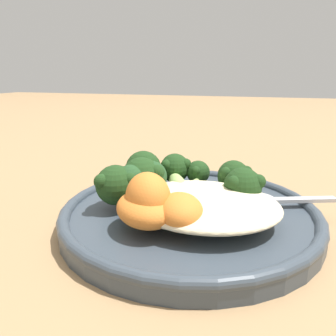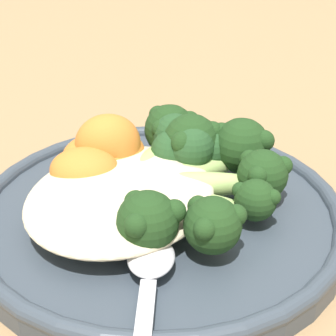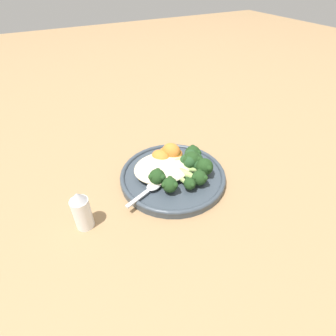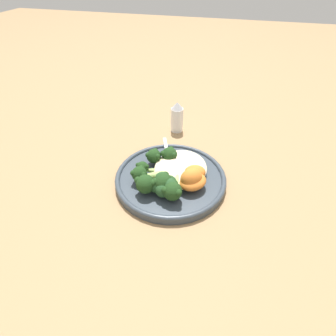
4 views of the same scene
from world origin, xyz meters
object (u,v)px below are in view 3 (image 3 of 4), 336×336
object	(u,v)px
broccoli_stalk_0	(159,175)
broccoli_stalk_5	(191,160)
broccoli_stalk_4	(199,167)
broccoli_stalk_1	(169,182)
kale_tuft	(192,160)
quinoa_mound	(163,167)
sweet_potato_chunk_2	(161,156)
spoon	(151,188)
sweet_potato_chunk_0	(171,151)
salt_shaker	(81,210)
broccoli_stalk_2	(184,180)
broccoli_stalk_6	(187,156)
plate	(173,176)
broccoli_stalk_3	(191,175)
sweet_potato_chunk_1	(171,153)

from	to	relation	value
broccoli_stalk_0	broccoli_stalk_5	size ratio (longest dim) A/B	0.91
broccoli_stalk_4	broccoli_stalk_1	bearing A→B (deg)	-134.22
broccoli_stalk_4	broccoli_stalk_5	bearing A→B (deg)	140.39
kale_tuft	quinoa_mound	bearing A→B (deg)	165.39
sweet_potato_chunk_2	spoon	size ratio (longest dim) A/B	0.48
broccoli_stalk_1	sweet_potato_chunk_0	world-z (taller)	sweet_potato_chunk_0
salt_shaker	spoon	bearing A→B (deg)	4.70
broccoli_stalk_1	broccoli_stalk_2	size ratio (longest dim) A/B	0.97
sweet_potato_chunk_0	spoon	size ratio (longest dim) A/B	0.47
salt_shaker	broccoli_stalk_6	bearing A→B (deg)	12.41
plate	spoon	size ratio (longest dim) A/B	2.51
broccoli_stalk_4	kale_tuft	bearing A→B (deg)	130.04
broccoli_stalk_6	kale_tuft	distance (m)	0.02
broccoli_stalk_3	spoon	bearing A→B (deg)	-124.90
salt_shaker	broccoli_stalk_5	bearing A→B (deg)	8.10
broccoli_stalk_0	quinoa_mound	bearing A→B (deg)	-168.97
kale_tuft	salt_shaker	xyz separation A→B (m)	(-0.29, -0.04, 0.00)
quinoa_mound	broccoli_stalk_1	size ratio (longest dim) A/B	1.36
quinoa_mound	broccoli_stalk_0	size ratio (longest dim) A/B	1.77
kale_tuft	broccoli_stalk_5	bearing A→B (deg)	-163.57
broccoli_stalk_0	broccoli_stalk_6	bearing A→B (deg)	158.99
broccoli_stalk_2	broccoli_stalk_4	bearing A→B (deg)	101.88
broccoli_stalk_3	salt_shaker	distance (m)	0.26
broccoli_stalk_1	sweet_potato_chunk_0	xyz separation A→B (m)	(0.06, 0.09, 0.01)
broccoli_stalk_3	broccoli_stalk_4	xyz separation A→B (m)	(0.03, 0.01, 0.00)
broccoli_stalk_0	salt_shaker	size ratio (longest dim) A/B	0.88
broccoli_stalk_1	broccoli_stalk_5	bearing A→B (deg)	138.95
sweet_potato_chunk_1	kale_tuft	distance (m)	0.06
plate	broccoli_stalk_6	bearing A→B (deg)	21.83
broccoli_stalk_1	sweet_potato_chunk_2	size ratio (longest dim) A/B	2.14
broccoli_stalk_2	broccoli_stalk_6	distance (m)	0.09
broccoli_stalk_2	broccoli_stalk_3	size ratio (longest dim) A/B	0.91
broccoli_stalk_6	sweet_potato_chunk_0	world-z (taller)	sweet_potato_chunk_0
broccoli_stalk_0	broccoli_stalk_2	bearing A→B (deg)	101.94
broccoli_stalk_0	broccoli_stalk_1	distance (m)	0.03
quinoa_mound	broccoli_stalk_3	xyz separation A→B (m)	(0.04, -0.06, 0.00)
broccoli_stalk_4	broccoli_stalk_5	distance (m)	0.03
broccoli_stalk_6	salt_shaker	distance (m)	0.29
broccoli_stalk_5	kale_tuft	bearing A→B (deg)	37.12
quinoa_mound	broccoli_stalk_5	xyz separation A→B (m)	(0.07, -0.02, 0.01)
broccoli_stalk_6	plate	bearing A→B (deg)	-160.15
broccoli_stalk_3	kale_tuft	distance (m)	0.05
sweet_potato_chunk_2	kale_tuft	world-z (taller)	kale_tuft
quinoa_mound	kale_tuft	bearing A→B (deg)	-14.61
broccoli_stalk_4	sweet_potato_chunk_1	distance (m)	0.09
broccoli_stalk_2	sweet_potato_chunk_2	distance (m)	0.10
broccoli_stalk_3	broccoli_stalk_6	distance (m)	0.07
sweet_potato_chunk_1	broccoli_stalk_1	bearing A→B (deg)	-120.19
kale_tuft	salt_shaker	distance (m)	0.29
broccoli_stalk_3	quinoa_mound	bearing A→B (deg)	-171.55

